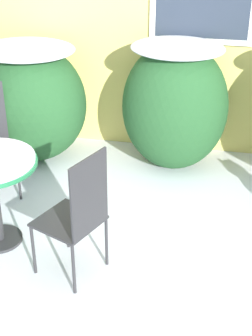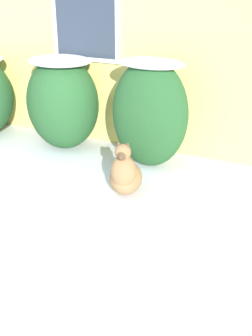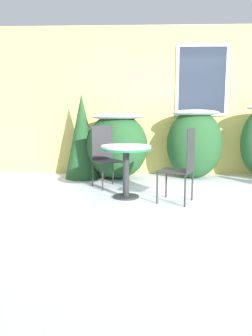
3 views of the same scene
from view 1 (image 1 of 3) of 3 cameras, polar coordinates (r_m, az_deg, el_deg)
name	(u,v)px [view 1 (image 1 of 3)]	position (r m, az deg, el deg)	size (l,w,h in m)	color
ground_plane	(111,266)	(4.10, -1.70, -10.78)	(16.00, 16.00, 0.00)	white
house_wall	(160,10)	(5.42, 3.74, 17.05)	(8.00, 0.10, 2.96)	#E5D16B
shrub_left	(30,100)	(5.44, -10.57, 7.44)	(1.17, 1.01, 1.25)	#235128
shrub_middle	(175,104)	(5.18, 5.44, 7.12)	(1.06, 0.91, 1.32)	#235128
patio_chair_far_side	(78,213)	(3.72, -5.38, -5.02)	(0.56, 0.56, 1.04)	#2D2D30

